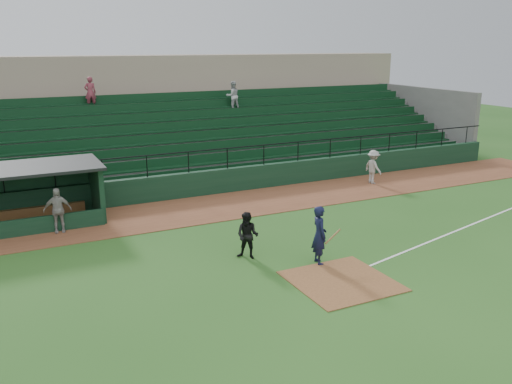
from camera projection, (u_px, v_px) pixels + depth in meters
name	position (u px, v px, depth m)	size (l,w,h in m)	color
ground	(324.00, 270.00, 17.61)	(90.00, 90.00, 0.00)	#27561B
warning_track	(227.00, 206.00, 24.53)	(40.00, 4.00, 0.03)	brown
home_plate_dirt	(341.00, 281.00, 16.75)	(3.00, 3.00, 0.03)	brown
foul_line	(473.00, 224.00, 22.06)	(18.00, 0.09, 0.01)	white
stadium_structure	(168.00, 130.00, 31.24)	(38.00, 13.08, 6.40)	black
batter_at_plate	(319.00, 235.00, 17.89)	(1.10, 0.81, 2.00)	black
umpire	(248.00, 236.00, 18.37)	(0.80, 0.62, 1.64)	black
runner	(373.00, 167.00, 28.19)	(1.14, 0.65, 1.76)	#A39F99
dugout_player_a	(58.00, 210.00, 20.86)	(1.03, 0.43, 1.77)	#9E9994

